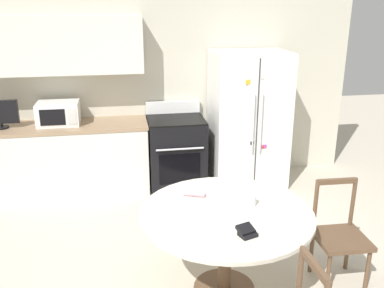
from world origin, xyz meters
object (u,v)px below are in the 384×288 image
at_px(oven_range, 176,152).
at_px(countertop_tv, 0,113).
at_px(microwave, 58,113).
at_px(candle_glass, 251,201).
at_px(wallet, 247,232).
at_px(dining_chair_right, 340,236).
at_px(refrigerator, 248,120).

height_order(oven_range, countertop_tv, countertop_tv).
bearing_deg(microwave, candle_glass, -51.33).
xyz_separation_m(countertop_tv, wallet, (2.25, -2.59, -0.31)).
relative_size(microwave, dining_chair_right, 0.55).
xyz_separation_m(oven_range, microwave, (-1.44, 0.06, 0.57)).
height_order(countertop_tv, dining_chair_right, countertop_tv).
distance_m(microwave, countertop_tv, 0.66).
bearing_deg(countertop_tv, candle_glass, -41.48).
bearing_deg(dining_chair_right, countertop_tv, -33.10).
bearing_deg(refrigerator, oven_range, 177.10).
height_order(refrigerator, microwave, refrigerator).
xyz_separation_m(dining_chair_right, candle_glass, (-0.77, 0.11, 0.35)).
xyz_separation_m(microwave, dining_chair_right, (2.54, -2.32, -0.60)).
xyz_separation_m(refrigerator, wallet, (-0.78, -2.55, -0.10)).
relative_size(oven_range, candle_glass, 11.80).
distance_m(microwave, candle_glass, 2.84).
bearing_deg(dining_chair_right, wallet, 21.85).
distance_m(countertop_tv, dining_chair_right, 3.96).
bearing_deg(microwave, countertop_tv, -173.99).
xyz_separation_m(countertop_tv, dining_chair_right, (3.19, -2.25, -0.65)).
xyz_separation_m(dining_chair_right, wallet, (-0.94, -0.34, 0.34)).
xyz_separation_m(oven_range, candle_glass, (0.33, -2.15, 0.32)).
height_order(oven_range, wallet, oven_range).
bearing_deg(dining_chair_right, oven_range, -61.90).
bearing_deg(refrigerator, dining_chair_right, -85.81).
bearing_deg(refrigerator, wallet, -107.03).
distance_m(refrigerator, microwave, 2.39).
xyz_separation_m(oven_range, wallet, (0.16, -2.60, 0.30)).
bearing_deg(oven_range, dining_chair_right, -63.96).
bearing_deg(refrigerator, candle_glass, -106.20).
bearing_deg(microwave, wallet, -58.98).
distance_m(microwave, dining_chair_right, 3.49).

